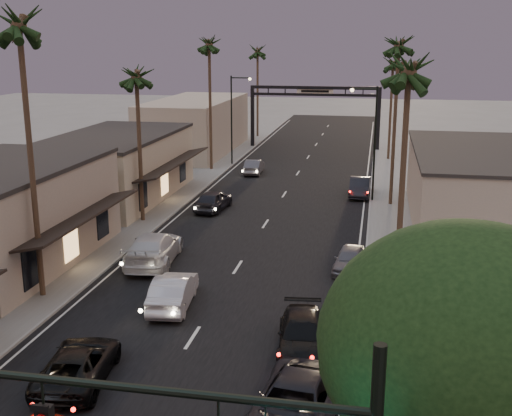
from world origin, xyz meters
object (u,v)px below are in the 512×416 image
at_px(oncoming_pickup, 78,364).
at_px(curbside_black, 302,334).
at_px(streetlight_left, 234,113).
at_px(curbside_near, 294,406).
at_px(palm_lc, 136,70).
at_px(palm_ld, 209,40).
at_px(palm_far, 258,48).
at_px(palm_ra, 409,62).
at_px(arch, 315,101).
at_px(palm_rb, 399,40).
at_px(streetlight_right, 372,134).
at_px(palm_rc, 393,60).
at_px(palm_lb, 18,17).
at_px(oncoming_silver, 173,291).
at_px(corner_tree, 469,358).

bearing_deg(oncoming_pickup, curbside_black, -160.38).
bearing_deg(streetlight_left, curbside_near, -74.90).
distance_m(palm_lc, palm_ld, 19.10).
xyz_separation_m(palm_ld, palm_far, (0.30, 23.00, -0.97)).
xyz_separation_m(streetlight_left, palm_far, (-1.38, 20.00, 6.11)).
xyz_separation_m(streetlight_left, palm_ra, (15.52, -34.00, 6.11)).
bearing_deg(palm_ra, arch, 100.59).
distance_m(palm_ra, palm_far, 56.58).
distance_m(streetlight_left, palm_rb, 22.07).
bearing_deg(curbside_black, streetlight_right, 79.10).
relative_size(palm_ld, palm_rc, 1.16).
height_order(palm_rb, palm_rc, palm_rb).
height_order(streetlight_right, palm_rc, palm_rc).
xyz_separation_m(palm_lb, curbside_black, (13.33, -3.22, -12.69)).
height_order(streetlight_right, palm_ra, palm_ra).
height_order(oncoming_pickup, oncoming_silver, oncoming_silver).
bearing_deg(palm_far, palm_rc, -39.64).
bearing_deg(oncoming_silver, streetlight_right, -117.26).
xyz_separation_m(corner_tree, arch, (-9.48, 62.55, -0.45)).
bearing_deg(palm_far, streetlight_right, -65.24).
height_order(palm_lb, curbside_black, palm_lb).
bearing_deg(palm_ra, curbside_black, -126.56).
height_order(arch, palm_far, palm_far).
xyz_separation_m(streetlight_right, palm_far, (-15.22, 33.00, 6.11)).
bearing_deg(curbside_near, oncoming_pickup, 177.24).
relative_size(streetlight_left, palm_far, 0.68).
distance_m(palm_rc, curbside_black, 46.42).
bearing_deg(palm_lb, curbside_black, -13.56).
bearing_deg(palm_lb, palm_rb, 51.98).
height_order(corner_tree, curbside_near, corner_tree).
height_order(oncoming_silver, curbside_black, oncoming_silver).
bearing_deg(oncoming_silver, oncoming_pickup, 73.52).
relative_size(palm_rb, palm_rc, 1.16).
relative_size(palm_rb, oncoming_silver, 2.98).
bearing_deg(palm_far, palm_rb, -63.57).
relative_size(streetlight_right, palm_lc, 0.74).
relative_size(palm_lc, palm_rb, 0.86).
xyz_separation_m(arch, palm_ra, (8.60, -46.00, 5.91)).
relative_size(corner_tree, streetlight_left, 0.98).
bearing_deg(palm_rc, oncoming_pickup, -103.42).
xyz_separation_m(palm_ra, oncoming_pickup, (-11.75, -9.24, -10.76)).
distance_m(oncoming_pickup, curbside_black, 8.85).
relative_size(corner_tree, palm_far, 0.67).
bearing_deg(curbside_near, palm_far, 109.03).
xyz_separation_m(palm_ld, oncoming_silver, (6.76, -32.91, -11.63)).
bearing_deg(palm_rc, curbside_black, -94.89).
relative_size(palm_rc, oncoming_silver, 2.56).
xyz_separation_m(palm_ra, oncoming_silver, (-10.44, -1.91, -10.66)).
bearing_deg(palm_rb, palm_ra, -90.00).
bearing_deg(arch, palm_lb, -100.16).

